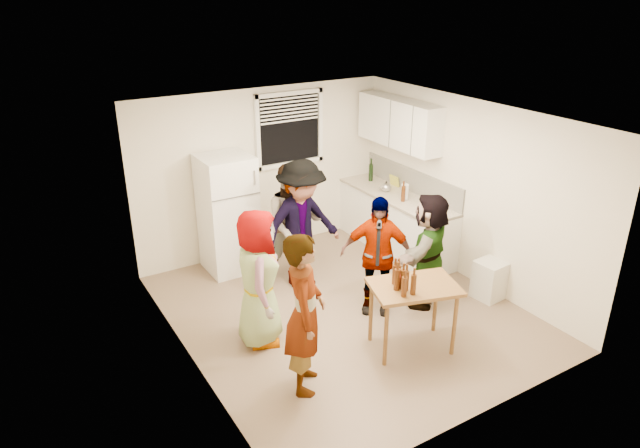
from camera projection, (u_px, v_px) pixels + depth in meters
room at (344, 311)px, 7.28m from camera, size 4.00×4.50×2.50m
window at (290, 129)px, 8.50m from camera, size 1.12×0.10×1.06m
refrigerator at (228, 214)px, 8.06m from camera, size 0.70×0.70×1.70m
counter_lower at (395, 223)px, 8.82m from camera, size 0.60×2.20×0.86m
countertop at (397, 196)px, 8.65m from camera, size 0.64×2.22×0.04m
backsplash at (412, 180)px, 8.71m from camera, size 0.03×2.20×0.36m
upper_cabinets at (399, 123)px, 8.45m from camera, size 0.34×1.60×0.70m
kettle at (386, 191)px, 8.78m from camera, size 0.22×0.18×0.18m
paper_towel at (404, 199)px, 8.47m from camera, size 0.11×0.11×0.23m
wine_bottle at (371, 181)px, 9.25m from camera, size 0.07×0.07×0.28m
beer_bottle_counter at (403, 201)px, 8.38m from camera, size 0.06×0.06×0.23m
blue_cup at (423, 211)px, 8.03m from camera, size 0.09×0.09×0.12m
picture_frame at (394, 181)px, 8.99m from camera, size 0.02×0.20×0.17m
trash_bin at (489, 280)px, 7.51m from camera, size 0.38×0.38×0.52m
serving_table at (410, 346)px, 6.58m from camera, size 1.10×0.89×0.81m
beer_bottle_table at (396, 290)px, 6.17m from camera, size 0.06×0.06×0.25m
red_cup at (398, 287)px, 6.23m from camera, size 0.10×0.10×0.13m
guest_grey at (261, 339)px, 6.71m from camera, size 1.81×1.36×0.52m
guest_stripe at (305, 384)px, 5.96m from camera, size 1.80×1.43×0.41m
guest_back_left at (295, 277)px, 8.11m from camera, size 1.23×1.83×0.63m
guest_back_right at (302, 284)px, 7.93m from camera, size 1.27×1.86×0.67m
guest_black at (374, 309)px, 7.33m from camera, size 1.67×1.77×0.38m
guest_orange at (424, 301)px, 7.51m from camera, size 1.97×2.01×0.45m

